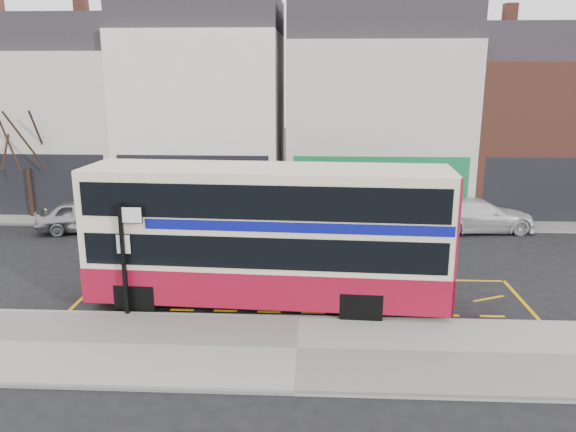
# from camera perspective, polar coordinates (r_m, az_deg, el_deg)

# --- Properties ---
(ground) EXTENTS (120.00, 120.00, 0.00)m
(ground) POSITION_cam_1_polar(r_m,az_deg,el_deg) (16.93, 1.18, -10.09)
(ground) COLOR black
(ground) RESTS_ON ground
(pavement) EXTENTS (40.00, 4.00, 0.15)m
(pavement) POSITION_cam_1_polar(r_m,az_deg,el_deg) (14.83, 0.91, -13.48)
(pavement) COLOR gray
(pavement) RESTS_ON ground
(kerb) EXTENTS (40.00, 0.15, 0.15)m
(kerb) POSITION_cam_1_polar(r_m,az_deg,el_deg) (16.56, 1.15, -10.38)
(kerb) COLOR gray
(kerb) RESTS_ON ground
(far_pavement) EXTENTS (50.00, 3.00, 0.15)m
(far_pavement) POSITION_cam_1_polar(r_m,az_deg,el_deg) (27.31, 1.88, -0.40)
(far_pavement) COLOR gray
(far_pavement) RESTS_ON ground
(road_markings) EXTENTS (14.00, 3.40, 0.01)m
(road_markings) POSITION_cam_1_polar(r_m,az_deg,el_deg) (18.40, 1.34, -8.02)
(road_markings) COLOR #D69E0B
(road_markings) RESTS_ON ground
(terrace_far_left) EXTENTS (8.00, 8.01, 10.80)m
(terrace_far_left) POSITION_cam_1_polar(r_m,az_deg,el_deg) (33.52, -22.02, 9.55)
(terrace_far_left) COLOR beige
(terrace_far_left) RESTS_ON ground
(terrace_left) EXTENTS (8.00, 8.01, 11.80)m
(terrace_left) POSITION_cam_1_polar(r_m,az_deg,el_deg) (31.03, -8.31, 11.05)
(terrace_left) COLOR white
(terrace_left) RESTS_ON ground
(terrace_green_shop) EXTENTS (9.00, 8.01, 11.30)m
(terrace_green_shop) POSITION_cam_1_polar(r_m,az_deg,el_deg) (30.62, 8.77, 10.52)
(terrace_green_shop) COLOR beige
(terrace_green_shop) RESTS_ON ground
(terrace_right) EXTENTS (9.00, 8.01, 10.30)m
(terrace_right) POSITION_cam_1_polar(r_m,az_deg,el_deg) (32.80, 24.76, 8.76)
(terrace_right) COLOR brown
(terrace_right) RESTS_ON ground
(double_decker_bus) EXTENTS (10.93, 3.04, 4.32)m
(double_decker_bus) POSITION_cam_1_polar(r_m,az_deg,el_deg) (16.96, -2.00, -1.86)
(double_decker_bus) COLOR beige
(double_decker_bus) RESTS_ON ground
(bus_stop_post) EXTENTS (0.82, 0.14, 3.31)m
(bus_stop_post) POSITION_cam_1_polar(r_m,az_deg,el_deg) (16.70, -16.21, -3.26)
(bus_stop_post) COLOR black
(bus_stop_post) RESTS_ON pavement
(car_silver) EXTENTS (4.63, 2.75, 1.48)m
(car_silver) POSITION_cam_1_polar(r_m,az_deg,el_deg) (27.08, -19.76, 0.07)
(car_silver) COLOR #A1A1A5
(car_silver) RESTS_ON ground
(car_grey) EXTENTS (4.22, 2.05, 1.33)m
(car_grey) POSITION_cam_1_polar(r_m,az_deg,el_deg) (25.42, 1.98, -0.13)
(car_grey) COLOR #44474C
(car_grey) RESTS_ON ground
(car_white) EXTENTS (5.35, 2.68, 1.49)m
(car_white) POSITION_cam_1_polar(r_m,az_deg,el_deg) (26.88, 18.69, 0.08)
(car_white) COLOR white
(car_white) RESTS_ON ground
(street_tree_left) EXTENTS (3.17, 3.17, 6.84)m
(street_tree_left) POSITION_cam_1_polar(r_m,az_deg,el_deg) (29.91, -25.39, 8.47)
(street_tree_left) COLOR black
(street_tree_left) RESTS_ON ground
(street_tree_right) EXTENTS (2.14, 2.14, 4.63)m
(street_tree_right) POSITION_cam_1_polar(r_m,az_deg,el_deg) (28.42, 16.37, 5.94)
(street_tree_right) COLOR black
(street_tree_right) RESTS_ON ground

